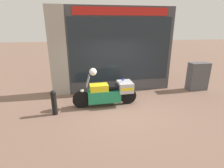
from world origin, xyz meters
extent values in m
plane|color=#7A5B4C|center=(0.00, 0.00, 0.00)|extent=(60.00, 60.00, 0.00)
cube|color=#424247|center=(0.00, 2.00, 1.87)|extent=(5.46, 0.40, 3.75)
cube|color=#A39E93|center=(-2.36, 2.03, 1.87)|extent=(0.75, 0.55, 3.75)
cube|color=#1E262D|center=(0.34, 1.79, 1.92)|extent=(4.48, 0.02, 2.75)
cube|color=red|center=(0.34, 1.78, 3.52)|extent=(4.03, 0.03, 0.32)
cube|color=slate|center=(0.30, 2.01, 0.28)|extent=(4.26, 0.30, 0.55)
cube|color=silver|center=(0.30, 2.15, 1.21)|extent=(4.26, 0.02, 1.36)
cube|color=beige|center=(0.30, 2.01, 1.88)|extent=(4.26, 0.30, 0.02)
cube|color=#B7B2A8|center=(-1.03, 2.01, 1.92)|extent=(0.18, 0.04, 0.06)
cube|color=navy|center=(0.30, 2.01, 1.92)|extent=(0.18, 0.04, 0.06)
cube|color=#C68E19|center=(1.63, 2.01, 1.92)|extent=(0.18, 0.04, 0.06)
cube|color=#2866B7|center=(-0.69, 1.94, 0.69)|extent=(0.19, 0.02, 0.27)
cube|color=#2D8E42|center=(1.29, 1.94, 0.69)|extent=(0.19, 0.03, 0.27)
cylinder|color=black|center=(-1.49, 0.36, 0.32)|extent=(0.65, 0.16, 0.65)
cylinder|color=black|center=(0.33, 0.42, 0.32)|extent=(0.65, 0.16, 0.65)
cube|color=#1E8456|center=(-0.62, 0.39, 0.41)|extent=(1.25, 0.53, 0.46)
cube|color=yellow|center=(-0.81, 0.38, 0.74)|extent=(0.69, 0.46, 0.27)
cube|color=black|center=(-0.34, 0.40, 0.76)|extent=(0.73, 0.39, 0.10)
cube|color=#B7B7BC|center=(0.20, 0.42, 0.72)|extent=(0.56, 0.68, 0.38)
cube|color=yellow|center=(0.20, 0.42, 0.72)|extent=(0.51, 0.69, 0.11)
cube|color=#B2BCC6|center=(-1.22, 0.37, 1.04)|extent=(0.16, 0.35, 0.40)
sphere|color=white|center=(-1.44, 0.36, 0.67)|extent=(0.14, 0.14, 0.14)
sphere|color=blue|center=(0.11, 0.42, 1.00)|extent=(0.09, 0.09, 0.09)
cube|color=#4C4C51|center=(4.03, 1.43, 0.66)|extent=(0.93, 0.47, 1.32)
sphere|color=white|center=(-1.01, 0.38, 1.37)|extent=(0.27, 0.27, 0.27)
cylinder|color=black|center=(-2.41, -0.03, 0.37)|extent=(0.18, 0.18, 0.74)
sphere|color=black|center=(-2.41, -0.03, 0.80)|extent=(0.19, 0.19, 0.19)
camera|label=1|loc=(-1.37, -5.77, 2.96)|focal=28.00mm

